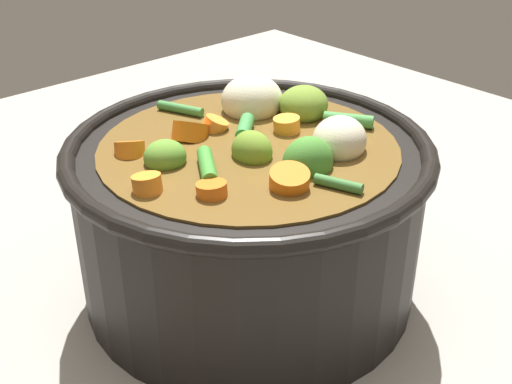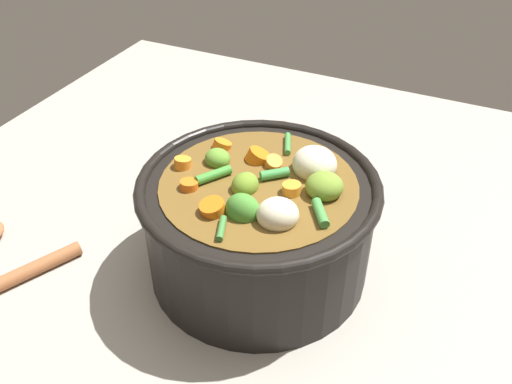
{
  "view_description": "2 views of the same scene",
  "coord_description": "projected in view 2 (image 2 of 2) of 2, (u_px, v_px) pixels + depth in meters",
  "views": [
    {
      "loc": [
        0.33,
        -0.29,
        0.34
      ],
      "look_at": [
        0.02,
        -0.01,
        0.1
      ],
      "focal_mm": 46.28,
      "sensor_mm": 36.0,
      "label": 1
    },
    {
      "loc": [
        0.45,
        0.21,
        0.5
      ],
      "look_at": [
        0.0,
        -0.0,
        0.12
      ],
      "focal_mm": 38.98,
      "sensor_mm": 36.0,
      "label": 2
    }
  ],
  "objects": [
    {
      "name": "cooking_pot",
      "position": [
        259.0,
        223.0,
        0.65
      ],
      "size": [
        0.28,
        0.28,
        0.16
      ],
      "color": "black",
      "rests_on": "ground_plane"
    },
    {
      "name": "ground_plane",
      "position": [
        258.0,
        266.0,
        0.7
      ],
      "size": [
        1.1,
        1.1,
        0.0
      ],
      "primitive_type": "plane",
      "color": "#9E998E"
    }
  ]
}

